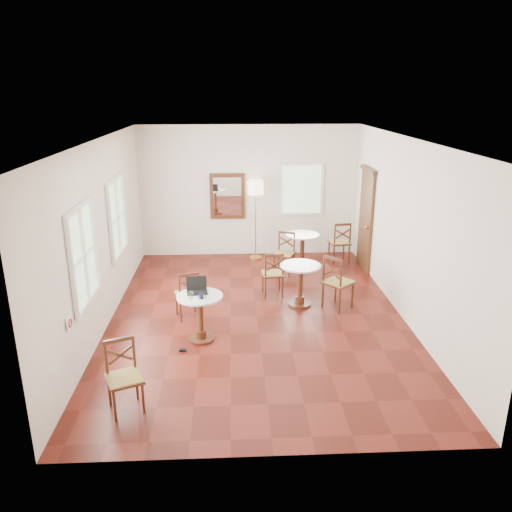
{
  "coord_description": "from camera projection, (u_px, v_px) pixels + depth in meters",
  "views": [
    {
      "loc": [
        -0.41,
        -7.92,
        3.74
      ],
      "look_at": [
        0.0,
        0.3,
        1.0
      ],
      "focal_mm": 35.31,
      "sensor_mm": 36.0,
      "label": 1
    }
  ],
  "objects": [
    {
      "name": "laptop",
      "position": [
        197.0,
        288.0,
        7.78
      ],
      "size": [
        0.35,
        0.3,
        0.23
      ],
      "rotation": [
        0.0,
        0.0,
        0.13
      ],
      "color": "black",
      "rests_on": "cafe_table_near"
    },
    {
      "name": "navy_mug",
      "position": [
        201.0,
        296.0,
        7.53
      ],
      "size": [
        0.1,
        0.07,
        0.08
      ],
      "color": "black",
      "rests_on": "cafe_table_near"
    },
    {
      "name": "ground",
      "position": [
        257.0,
        316.0,
        8.71
      ],
      "size": [
        7.0,
        7.0,
        0.0
      ],
      "primitive_type": "plane",
      "color": "#54150E",
      "rests_on": "ground"
    },
    {
      "name": "chair_back_b",
      "position": [
        284.0,
        253.0,
        10.62
      ],
      "size": [
        0.53,
        0.53,
        0.88
      ],
      "rotation": [
        0.0,
        0.0,
        -0.4
      ],
      "color": "#492112",
      "rests_on": "ground"
    },
    {
      "name": "chair_near_b",
      "position": [
        124.0,
        377.0,
        6.06
      ],
      "size": [
        0.54,
        0.54,
        0.89
      ],
      "rotation": [
        0.0,
        0.0,
        0.4
      ],
      "color": "#492112",
      "rests_on": "ground"
    },
    {
      "name": "cafe_table_back",
      "position": [
        302.0,
        247.0,
        10.93
      ],
      "size": [
        0.72,
        0.72,
        0.77
      ],
      "color": "#492112",
      "rests_on": "ground"
    },
    {
      "name": "mouse",
      "position": [
        204.0,
        290.0,
        7.81
      ],
      "size": [
        0.12,
        0.1,
        0.04
      ],
      "primitive_type": "ellipsoid",
      "rotation": [
        0.0,
        0.0,
        0.35
      ],
      "color": "black",
      "rests_on": "cafe_table_near"
    },
    {
      "name": "chair_mid_b",
      "position": [
        337.0,
        282.0,
        8.89
      ],
      "size": [
        0.65,
        0.65,
        1.0
      ],
      "rotation": [
        0.0,
        0.0,
        2.28
      ],
      "color": "#492112",
      "rests_on": "ground"
    },
    {
      "name": "chair_near_a",
      "position": [
        188.0,
        295.0,
        8.53
      ],
      "size": [
        0.49,
        0.49,
        0.85
      ],
      "rotation": [
        0.0,
        0.0,
        3.45
      ],
      "color": "#492112",
      "rests_on": "ground"
    },
    {
      "name": "chair_back_a",
      "position": [
        340.0,
        242.0,
        11.3
      ],
      "size": [
        0.48,
        0.48,
        0.94
      ],
      "rotation": [
        0.0,
        0.0,
        3.27
      ],
      "color": "#492112",
      "rests_on": "ground"
    },
    {
      "name": "room_shell",
      "position": [
        252.0,
        206.0,
        8.37
      ],
      "size": [
        5.02,
        7.02,
        3.01
      ],
      "color": "silver",
      "rests_on": "ground"
    },
    {
      "name": "floor_lamp",
      "position": [
        256.0,
        193.0,
        11.21
      ],
      "size": [
        0.35,
        0.35,
        1.82
      ],
      "color": "#BF8C3F",
      "rests_on": "ground"
    },
    {
      "name": "cafe_table_mid",
      "position": [
        300.0,
        280.0,
        9.02
      ],
      "size": [
        0.73,
        0.73,
        0.77
      ],
      "color": "#492112",
      "rests_on": "ground"
    },
    {
      "name": "cafe_table_near",
      "position": [
        200.0,
        313.0,
        7.75
      ],
      "size": [
        0.71,
        0.71,
        0.75
      ],
      "color": "#492112",
      "rests_on": "ground"
    },
    {
      "name": "water_glass",
      "position": [
        191.0,
        295.0,
        7.53
      ],
      "size": [
        0.07,
        0.07,
        0.11
      ],
      "primitive_type": "cylinder",
      "color": "white",
      "rests_on": "cafe_table_near"
    },
    {
      "name": "power_adapter",
      "position": [
        183.0,
        350.0,
        7.54
      ],
      "size": [
        0.1,
        0.06,
        0.04
      ],
      "primitive_type": "cube",
      "color": "black",
      "rests_on": "ground"
    },
    {
      "name": "chair_mid_a",
      "position": [
        273.0,
        274.0,
        9.48
      ],
      "size": [
        0.43,
        0.43,
        0.86
      ],
      "rotation": [
        0.0,
        0.0,
        3.24
      ],
      "color": "#492112",
      "rests_on": "ground"
    }
  ]
}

